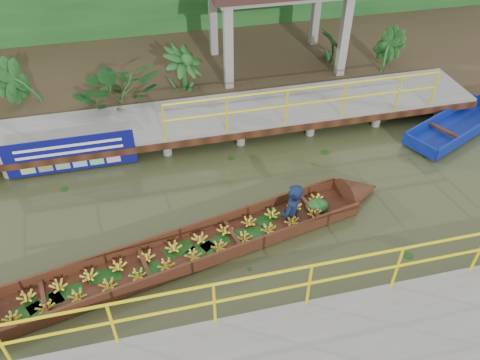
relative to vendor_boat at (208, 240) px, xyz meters
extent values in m
plane|color=#2E371B|center=(0.54, 0.84, -0.26)|extent=(80.00, 80.00, 0.00)
cube|color=#322619|center=(0.54, 8.34, -0.04)|extent=(30.00, 8.00, 0.45)
cube|color=slate|center=(0.54, 4.34, 0.24)|extent=(16.00, 2.00, 0.15)
cube|color=black|center=(0.54, 3.34, 0.16)|extent=(16.00, 0.12, 0.18)
cylinder|color=yellow|center=(3.29, 3.39, 1.31)|extent=(7.50, 0.05, 0.05)
cylinder|color=yellow|center=(3.29, 3.39, 0.86)|extent=(7.50, 0.05, 0.05)
cylinder|color=yellow|center=(3.29, 3.39, 0.81)|extent=(0.05, 0.05, 1.00)
cylinder|color=slate|center=(-3.46, 3.54, -0.04)|extent=(0.24, 0.24, 0.55)
cylinder|color=slate|center=(-3.46, 5.14, -0.04)|extent=(0.24, 0.24, 0.55)
cylinder|color=slate|center=(-1.46, 3.54, -0.04)|extent=(0.24, 0.24, 0.55)
cylinder|color=slate|center=(-1.46, 5.14, -0.04)|extent=(0.24, 0.24, 0.55)
cylinder|color=slate|center=(0.54, 3.54, -0.04)|extent=(0.24, 0.24, 0.55)
cylinder|color=slate|center=(0.54, 5.14, -0.04)|extent=(0.24, 0.24, 0.55)
cylinder|color=slate|center=(2.54, 3.54, -0.04)|extent=(0.24, 0.24, 0.55)
cylinder|color=slate|center=(2.54, 5.14, -0.04)|extent=(0.24, 0.24, 0.55)
cylinder|color=slate|center=(4.54, 3.54, -0.04)|extent=(0.24, 0.24, 0.55)
cylinder|color=slate|center=(4.54, 5.14, -0.04)|extent=(0.24, 0.24, 0.55)
cylinder|color=slate|center=(6.54, 3.54, -0.04)|extent=(0.24, 0.24, 0.55)
cylinder|color=slate|center=(6.54, 5.14, -0.04)|extent=(0.24, 0.24, 0.55)
cylinder|color=slate|center=(0.54, 3.54, -0.04)|extent=(0.24, 0.24, 0.55)
cylinder|color=yellow|center=(1.54, -2.21, 1.39)|extent=(10.00, 0.05, 0.05)
cylinder|color=yellow|center=(1.54, -2.21, 0.94)|extent=(10.00, 0.05, 0.05)
cylinder|color=yellow|center=(1.54, -2.21, 0.89)|extent=(0.05, 0.05, 1.00)
cube|color=slate|center=(1.74, 5.94, 1.34)|extent=(0.25, 0.25, 2.80)
cube|color=slate|center=(5.34, 5.94, 1.34)|extent=(0.25, 0.25, 2.80)
cube|color=slate|center=(1.74, 8.34, 1.34)|extent=(0.25, 0.25, 2.80)
cube|color=slate|center=(5.34, 8.34, 1.34)|extent=(0.25, 0.25, 2.80)
cube|color=#371B0F|center=(-0.41, -0.09, -0.21)|extent=(7.77, 2.55, 0.06)
cube|color=#371B0F|center=(-0.51, 0.39, -0.07)|extent=(7.58, 1.67, 0.33)
cube|color=#371B0F|center=(-0.30, -0.56, -0.07)|extent=(7.58, 1.67, 0.33)
cone|color=#371B0F|center=(3.80, 0.81, -0.13)|extent=(1.14, 1.11, 0.93)
ellipsoid|color=#15431A|center=(2.62, 0.56, -0.11)|extent=(0.62, 0.53, 0.25)
imported|color=#0E1936|center=(1.96, 0.42, 0.73)|extent=(0.77, 0.78, 1.81)
cube|color=navy|center=(7.54, 2.69, -0.15)|extent=(3.46, 2.30, 0.11)
cube|color=navy|center=(7.33, 3.15, -0.02)|extent=(3.07, 1.45, 0.33)
cube|color=navy|center=(7.74, 2.24, -0.02)|extent=(3.07, 1.45, 0.33)
cube|color=navy|center=(6.01, 2.00, -0.02)|extent=(0.48, 0.94, 0.33)
cube|color=black|center=(7.03, 2.46, 0.03)|extent=(0.52, 0.96, 0.06)
cube|color=#0B0D5D|center=(-2.83, 3.32, 0.29)|extent=(3.15, 0.03, 0.98)
cube|color=white|center=(-2.83, 3.30, 0.56)|extent=(2.56, 0.01, 0.07)
cube|color=white|center=(-2.83, 3.30, 0.36)|extent=(2.56, 0.01, 0.07)
imported|color=#15431A|center=(-4.11, 6.14, 0.87)|extent=(1.09, 1.09, 1.36)
imported|color=#15431A|center=(-1.61, 6.14, 0.87)|extent=(1.09, 1.09, 1.36)
imported|color=#15431A|center=(0.39, 6.14, 0.87)|extent=(1.09, 1.09, 1.36)
imported|color=#15431A|center=(5.39, 6.14, 0.87)|extent=(1.09, 1.09, 1.36)
imported|color=#15431A|center=(6.89, 6.14, 0.87)|extent=(1.09, 1.09, 1.36)
camera|label=1|loc=(-0.89, -6.63, 7.21)|focal=35.00mm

